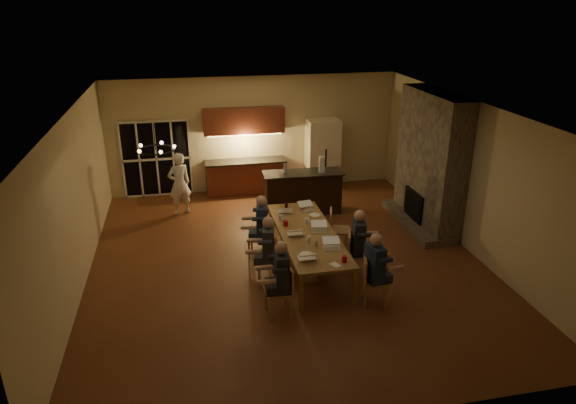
# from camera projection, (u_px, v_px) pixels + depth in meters

# --- Properties ---
(floor) EXTENTS (9.00, 9.00, 0.00)m
(floor) POSITION_uv_depth(u_px,v_px,m) (286.00, 260.00, 10.81)
(floor) COLOR brown
(floor) RESTS_ON ground
(back_wall) EXTENTS (8.00, 0.04, 3.20)m
(back_wall) POSITION_uv_depth(u_px,v_px,m) (254.00, 134.00, 14.32)
(back_wall) COLOR beige
(back_wall) RESTS_ON ground
(left_wall) EXTENTS (0.04, 9.00, 3.20)m
(left_wall) POSITION_uv_depth(u_px,v_px,m) (73.00, 205.00, 9.46)
(left_wall) COLOR beige
(left_wall) RESTS_ON ground
(right_wall) EXTENTS (0.04, 9.00, 3.20)m
(right_wall) POSITION_uv_depth(u_px,v_px,m) (470.00, 176.00, 10.97)
(right_wall) COLOR beige
(right_wall) RESTS_ON ground
(ceiling) EXTENTS (8.00, 9.00, 0.04)m
(ceiling) POSITION_uv_depth(u_px,v_px,m) (286.00, 109.00, 9.61)
(ceiling) COLOR white
(ceiling) RESTS_ON back_wall
(french_doors) EXTENTS (1.86, 0.08, 2.10)m
(french_doors) POSITION_uv_depth(u_px,v_px,m) (157.00, 159.00, 13.98)
(french_doors) COLOR black
(french_doors) RESTS_ON ground
(fireplace) EXTENTS (0.58, 2.50, 3.20)m
(fireplace) POSITION_uv_depth(u_px,v_px,m) (431.00, 161.00, 12.00)
(fireplace) COLOR #716859
(fireplace) RESTS_ON ground
(kitchenette) EXTENTS (2.24, 0.68, 2.40)m
(kitchenette) POSITION_uv_depth(u_px,v_px,m) (245.00, 152.00, 14.13)
(kitchenette) COLOR maroon
(kitchenette) RESTS_ON ground
(refrigerator) EXTENTS (0.90, 0.68, 2.00)m
(refrigerator) POSITION_uv_depth(u_px,v_px,m) (323.00, 154.00, 14.57)
(refrigerator) COLOR #EDE1C6
(refrigerator) RESTS_ON ground
(dining_table) EXTENTS (1.10, 3.22, 0.75)m
(dining_table) POSITION_uv_depth(u_px,v_px,m) (307.00, 249.00, 10.49)
(dining_table) COLOR #A07A40
(dining_table) RESTS_ON ground
(bar_island) EXTENTS (2.03, 0.76, 1.08)m
(bar_island) POSITION_uv_depth(u_px,v_px,m) (303.00, 192.00, 13.04)
(bar_island) COLOR black
(bar_island) RESTS_ON ground
(chair_left_near) EXTENTS (0.48, 0.48, 0.89)m
(chair_left_near) POSITION_uv_depth(u_px,v_px,m) (278.00, 291.00, 8.87)
(chair_left_near) COLOR tan
(chair_left_near) RESTS_ON ground
(chair_left_mid) EXTENTS (0.50, 0.50, 0.89)m
(chair_left_mid) POSITION_uv_depth(u_px,v_px,m) (268.00, 262.00, 9.82)
(chair_left_mid) COLOR tan
(chair_left_mid) RESTS_ON ground
(chair_left_far) EXTENTS (0.55, 0.55, 0.89)m
(chair_left_far) POSITION_uv_depth(u_px,v_px,m) (258.00, 237.00, 10.86)
(chair_left_far) COLOR tan
(chair_left_far) RESTS_ON ground
(chair_right_near) EXTENTS (0.54, 0.54, 0.89)m
(chair_right_near) POSITION_uv_depth(u_px,v_px,m) (375.00, 281.00, 9.19)
(chair_right_near) COLOR tan
(chair_right_near) RESTS_ON ground
(chair_right_mid) EXTENTS (0.56, 0.56, 0.89)m
(chair_right_mid) POSITION_uv_depth(u_px,v_px,m) (359.00, 254.00, 10.14)
(chair_right_mid) COLOR tan
(chair_right_mid) RESTS_ON ground
(chair_right_far) EXTENTS (0.54, 0.54, 0.89)m
(chair_right_far) POSITION_uv_depth(u_px,v_px,m) (340.00, 229.00, 11.20)
(chair_right_far) COLOR tan
(chair_right_far) RESTS_ON ground
(person_left_near) EXTENTS (0.63, 0.63, 1.38)m
(person_left_near) POSITION_uv_depth(u_px,v_px,m) (282.00, 278.00, 8.80)
(person_left_near) COLOR #262931
(person_left_near) RESTS_ON ground
(person_right_near) EXTENTS (0.69, 0.69, 1.38)m
(person_right_near) POSITION_uv_depth(u_px,v_px,m) (374.00, 269.00, 9.08)
(person_right_near) COLOR navy
(person_right_near) RESTS_ON ground
(person_left_mid) EXTENTS (0.70, 0.70, 1.38)m
(person_left_mid) POSITION_uv_depth(u_px,v_px,m) (269.00, 250.00, 9.76)
(person_left_mid) COLOR #3B4045
(person_left_mid) RESTS_ON ground
(person_right_mid) EXTENTS (0.69, 0.69, 1.38)m
(person_right_mid) POSITION_uv_depth(u_px,v_px,m) (358.00, 243.00, 10.05)
(person_right_mid) COLOR #262931
(person_right_mid) RESTS_ON ground
(person_left_far) EXTENTS (0.69, 0.69, 1.38)m
(person_left_far) POSITION_uv_depth(u_px,v_px,m) (262.00, 227.00, 10.75)
(person_left_far) COLOR navy
(person_left_far) RESTS_ON ground
(standing_person) EXTENTS (0.69, 0.59, 1.61)m
(standing_person) POSITION_uv_depth(u_px,v_px,m) (179.00, 184.00, 12.85)
(standing_person) COLOR white
(standing_person) RESTS_ON ground
(chandelier) EXTENTS (0.66, 0.66, 0.03)m
(chandelier) POSITION_uv_depth(u_px,v_px,m) (156.00, 150.00, 8.73)
(chandelier) COLOR black
(chandelier) RESTS_ON ceiling
(laptop_a) EXTENTS (0.32, 0.28, 0.23)m
(laptop_a) POSITION_uv_depth(u_px,v_px,m) (307.00, 253.00, 9.29)
(laptop_a) COLOR silver
(laptop_a) RESTS_ON dining_table
(laptop_b) EXTENTS (0.35, 0.32, 0.23)m
(laptop_b) POSITION_uv_depth(u_px,v_px,m) (332.00, 243.00, 9.64)
(laptop_b) COLOR silver
(laptop_b) RESTS_ON dining_table
(laptop_c) EXTENTS (0.32, 0.28, 0.23)m
(laptop_c) POSITION_uv_depth(u_px,v_px,m) (295.00, 229.00, 10.24)
(laptop_c) COLOR silver
(laptop_c) RESTS_ON dining_table
(laptop_d) EXTENTS (0.36, 0.33, 0.23)m
(laptop_d) POSITION_uv_depth(u_px,v_px,m) (319.00, 226.00, 10.35)
(laptop_d) COLOR silver
(laptop_d) RESTS_ON dining_table
(laptop_e) EXTENTS (0.36, 0.33, 0.23)m
(laptop_e) POSITION_uv_depth(u_px,v_px,m) (285.00, 207.00, 11.30)
(laptop_e) COLOR silver
(laptop_e) RESTS_ON dining_table
(laptop_f) EXTENTS (0.35, 0.31, 0.23)m
(laptop_f) POSITION_uv_depth(u_px,v_px,m) (307.00, 206.00, 11.36)
(laptop_f) COLOR silver
(laptop_f) RESTS_ON dining_table
(mug_front) EXTENTS (0.08, 0.08, 0.10)m
(mug_front) POSITION_uv_depth(u_px,v_px,m) (308.00, 239.00, 9.96)
(mug_front) COLOR white
(mug_front) RESTS_ON dining_table
(mug_mid) EXTENTS (0.08, 0.08, 0.10)m
(mug_mid) POSITION_uv_depth(u_px,v_px,m) (306.00, 220.00, 10.78)
(mug_mid) COLOR white
(mug_mid) RESTS_ON dining_table
(mug_back) EXTENTS (0.08, 0.08, 0.10)m
(mug_back) POSITION_uv_depth(u_px,v_px,m) (281.00, 217.00, 10.94)
(mug_back) COLOR white
(mug_back) RESTS_ON dining_table
(redcup_near) EXTENTS (0.09, 0.09, 0.12)m
(redcup_near) POSITION_uv_depth(u_px,v_px,m) (344.00, 259.00, 9.18)
(redcup_near) COLOR red
(redcup_near) RESTS_ON dining_table
(redcup_mid) EXTENTS (0.10, 0.10, 0.12)m
(redcup_mid) POSITION_uv_depth(u_px,v_px,m) (286.00, 223.00, 10.62)
(redcup_mid) COLOR red
(redcup_mid) RESTS_ON dining_table
(redcup_far) EXTENTS (0.09, 0.09, 0.12)m
(redcup_far) POSITION_uv_depth(u_px,v_px,m) (302.00, 204.00, 11.61)
(redcup_far) COLOR red
(redcup_far) RESTS_ON dining_table
(can_silver) EXTENTS (0.06, 0.06, 0.12)m
(can_silver) POSITION_uv_depth(u_px,v_px,m) (316.00, 244.00, 9.75)
(can_silver) COLOR #B2B2B7
(can_silver) RESTS_ON dining_table
(can_cola) EXTENTS (0.07, 0.07, 0.12)m
(can_cola) POSITION_uv_depth(u_px,v_px,m) (286.00, 206.00, 11.51)
(can_cola) COLOR #3F0F0C
(can_cola) RESTS_ON dining_table
(plate_near) EXTENTS (0.22, 0.22, 0.02)m
(plate_near) POSITION_uv_depth(u_px,v_px,m) (334.00, 241.00, 9.96)
(plate_near) COLOR white
(plate_near) RESTS_ON dining_table
(plate_left) EXTENTS (0.26, 0.26, 0.02)m
(plate_left) POSITION_uv_depth(u_px,v_px,m) (306.00, 255.00, 9.44)
(plate_left) COLOR white
(plate_left) RESTS_ON dining_table
(plate_far) EXTENTS (0.24, 0.24, 0.02)m
(plate_far) POSITION_uv_depth(u_px,v_px,m) (315.00, 215.00, 11.15)
(plate_far) COLOR white
(plate_far) RESTS_ON dining_table
(notepad) EXTENTS (0.21, 0.23, 0.01)m
(notepad) POSITION_uv_depth(u_px,v_px,m) (335.00, 265.00, 9.08)
(notepad) COLOR white
(notepad) RESTS_ON dining_table
(bar_bottle) EXTENTS (0.08, 0.08, 0.24)m
(bar_bottle) POSITION_uv_depth(u_px,v_px,m) (285.00, 168.00, 12.76)
(bar_bottle) COLOR #99999E
(bar_bottle) RESTS_ON bar_island
(bar_blender) EXTENTS (0.15, 0.15, 0.42)m
(bar_blender) POSITION_uv_depth(u_px,v_px,m) (322.00, 164.00, 12.76)
(bar_blender) COLOR silver
(bar_blender) RESTS_ON bar_island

